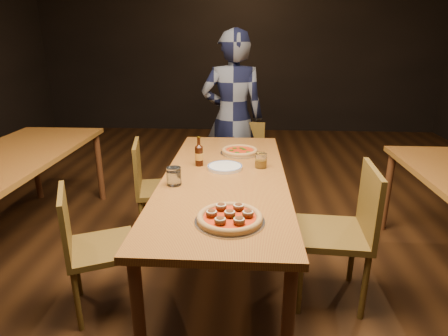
# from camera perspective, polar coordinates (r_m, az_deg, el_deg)

# --- Properties ---
(ground) EXTENTS (9.00, 9.00, 0.00)m
(ground) POSITION_cam_1_polar(r_m,az_deg,el_deg) (2.81, 0.06, -15.63)
(ground) COLOR black
(table_main) EXTENTS (0.80, 2.00, 0.75)m
(table_main) POSITION_cam_1_polar(r_m,az_deg,el_deg) (2.49, 0.07, -2.70)
(table_main) COLOR brown
(table_main) RESTS_ON ground
(table_left) EXTENTS (0.80, 2.00, 0.75)m
(table_left) POSITION_cam_1_polar(r_m,az_deg,el_deg) (3.32, -30.32, 0.24)
(table_left) COLOR brown
(table_left) RESTS_ON ground
(chair_main_nw) EXTENTS (0.52, 0.52, 0.84)m
(chair_main_nw) POSITION_cam_1_polar(r_m,az_deg,el_deg) (2.41, -18.09, -11.35)
(chair_main_nw) COLOR brown
(chair_main_nw) RESTS_ON ground
(chair_main_sw) EXTENTS (0.48, 0.48, 0.87)m
(chair_main_sw) POSITION_cam_1_polar(r_m,az_deg,el_deg) (3.13, -9.36, -3.05)
(chair_main_sw) COLOR brown
(chair_main_sw) RESTS_ON ground
(chair_main_e) EXTENTS (0.47, 0.47, 0.94)m
(chair_main_e) POSITION_cam_1_polar(r_m,az_deg,el_deg) (2.44, 16.04, -9.38)
(chair_main_e) COLOR brown
(chair_main_e) RESTS_ON ground
(chair_end) EXTENTS (0.45, 0.45, 0.86)m
(chair_end) POSITION_cam_1_polar(r_m,az_deg,el_deg) (3.67, 2.66, 0.45)
(chair_end) COLOR brown
(chair_end) RESTS_ON ground
(pizza_meatball) EXTENTS (0.35, 0.35, 0.06)m
(pizza_meatball) POSITION_cam_1_polar(r_m,az_deg,el_deg) (1.85, 0.88, -7.53)
(pizza_meatball) COLOR #B7B7BF
(pizza_meatball) RESTS_ON table_main
(pizza_margherita) EXTENTS (0.30, 0.30, 0.04)m
(pizza_margherita) POSITION_cam_1_polar(r_m,az_deg,el_deg) (2.94, 2.41, 2.60)
(pizza_margherita) COLOR #B7B7BF
(pizza_margherita) RESTS_ON table_main
(plate_stack) EXTENTS (0.24, 0.24, 0.02)m
(plate_stack) POSITION_cam_1_polar(r_m,az_deg,el_deg) (2.59, 0.14, 0.13)
(plate_stack) COLOR white
(plate_stack) RESTS_ON table_main
(beer_bottle) EXTENTS (0.06, 0.06, 0.20)m
(beer_bottle) POSITION_cam_1_polar(r_m,az_deg,el_deg) (2.64, -3.82, 1.91)
(beer_bottle) COLOR black
(beer_bottle) RESTS_ON table_main
(water_glass) EXTENTS (0.09, 0.09, 0.11)m
(water_glass) POSITION_cam_1_polar(r_m,az_deg,el_deg) (2.31, -7.64, -1.24)
(water_glass) COLOR white
(water_glass) RESTS_ON table_main
(amber_glass) EXTENTS (0.08, 0.08, 0.10)m
(amber_glass) POSITION_cam_1_polar(r_m,az_deg,el_deg) (2.62, 5.65, 1.16)
(amber_glass) COLOR #A56B12
(amber_glass) RESTS_ON table_main
(diner) EXTENTS (0.64, 0.44, 1.70)m
(diner) POSITION_cam_1_polar(r_m,az_deg,el_deg) (3.75, 1.34, 7.52)
(diner) COLOR black
(diner) RESTS_ON ground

